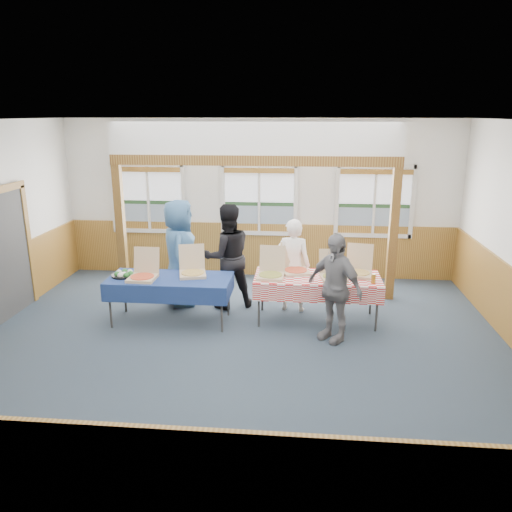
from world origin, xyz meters
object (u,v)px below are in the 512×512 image
at_px(person_grey, 334,288).
at_px(woman_black, 227,256).
at_px(woman_white, 293,265).
at_px(table_left, 170,281).
at_px(man_blue, 180,253).
at_px(table_right, 317,280).

bearing_deg(person_grey, woman_black, -171.53).
bearing_deg(woman_white, table_left, 26.23).
bearing_deg(woman_white, woman_black, 3.85).
distance_m(man_blue, person_grey, 2.90).
bearing_deg(woman_black, woman_white, 153.41).
height_order(woman_white, man_blue, man_blue).
distance_m(woman_white, woman_black, 1.14).
bearing_deg(person_grey, table_right, 150.11).
bearing_deg(man_blue, woman_white, -103.21).
relative_size(man_blue, person_grey, 1.15).
bearing_deg(person_grey, man_blue, -163.34).
bearing_deg(table_right, person_grey, -55.18).
distance_m(table_right, woman_white, 0.59).
distance_m(table_left, table_right, 2.38).
xyz_separation_m(table_right, woman_black, (-1.54, 0.48, 0.21)).
distance_m(table_right, person_grey, 0.74).
relative_size(table_right, man_blue, 1.16).
relative_size(table_right, person_grey, 1.33).
bearing_deg(table_left, man_blue, 85.36).
height_order(woman_black, man_blue, man_blue).
height_order(table_left, woman_white, woman_white).
bearing_deg(table_left, person_grey, -16.04).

